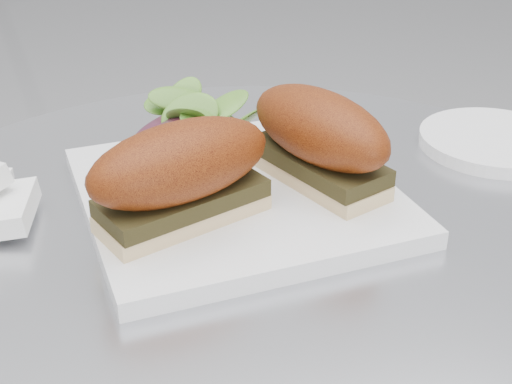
# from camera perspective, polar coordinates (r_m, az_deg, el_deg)

# --- Properties ---
(plate) EXTENTS (0.28, 0.28, 0.02)m
(plate) POSITION_cam_1_polar(r_m,az_deg,el_deg) (0.61, -1.56, -0.21)
(plate) COLOR white
(plate) RESTS_ON table
(sandwich_left) EXTENTS (0.17, 0.12, 0.08)m
(sandwich_left) POSITION_cam_1_polar(r_m,az_deg,el_deg) (0.54, -6.01, 1.58)
(sandwich_left) COLOR #CFB881
(sandwich_left) RESTS_ON plate
(sandwich_right) EXTENTS (0.12, 0.17, 0.08)m
(sandwich_right) POSITION_cam_1_polar(r_m,az_deg,el_deg) (0.60, 5.07, 4.47)
(sandwich_right) COLOR #CFB881
(sandwich_right) RESTS_ON plate
(salad) EXTENTS (0.11, 0.11, 0.05)m
(salad) POSITION_cam_1_polar(r_m,az_deg,el_deg) (0.66, -5.41, 5.10)
(salad) COLOR #609631
(salad) RESTS_ON plate
(saucer) EXTENTS (0.15, 0.15, 0.01)m
(saucer) POSITION_cam_1_polar(r_m,az_deg,el_deg) (0.75, 18.54, 3.90)
(saucer) COLOR white
(saucer) RESTS_ON table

